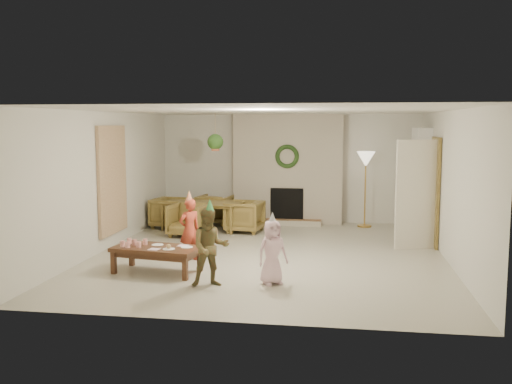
% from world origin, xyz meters
% --- Properties ---
extents(floor, '(7.00, 7.00, 0.00)m').
position_xyz_m(floor, '(0.00, 0.00, 0.00)').
color(floor, '#B7B29E').
rests_on(floor, ground).
extents(ceiling, '(7.00, 7.00, 0.00)m').
position_xyz_m(ceiling, '(0.00, 0.00, 2.50)').
color(ceiling, white).
rests_on(ceiling, wall_back).
extents(wall_back, '(7.00, 0.00, 7.00)m').
position_xyz_m(wall_back, '(0.00, 3.50, 1.25)').
color(wall_back, silver).
rests_on(wall_back, floor).
extents(wall_front, '(7.00, 0.00, 7.00)m').
position_xyz_m(wall_front, '(0.00, -3.50, 1.25)').
color(wall_front, silver).
rests_on(wall_front, floor).
extents(wall_left, '(0.00, 7.00, 7.00)m').
position_xyz_m(wall_left, '(-3.00, 0.00, 1.25)').
color(wall_left, silver).
rests_on(wall_left, floor).
extents(wall_right, '(0.00, 7.00, 7.00)m').
position_xyz_m(wall_right, '(3.00, 0.00, 1.25)').
color(wall_right, silver).
rests_on(wall_right, floor).
extents(fireplace_mass, '(2.50, 0.40, 2.50)m').
position_xyz_m(fireplace_mass, '(0.00, 3.30, 1.25)').
color(fireplace_mass, '#5B2318').
rests_on(fireplace_mass, floor).
extents(fireplace_hearth, '(1.60, 0.30, 0.12)m').
position_xyz_m(fireplace_hearth, '(0.00, 2.95, 0.06)').
color(fireplace_hearth, brown).
rests_on(fireplace_hearth, floor).
extents(fireplace_firebox, '(0.75, 0.12, 0.75)m').
position_xyz_m(fireplace_firebox, '(0.00, 3.12, 0.45)').
color(fireplace_firebox, black).
rests_on(fireplace_firebox, floor).
extents(fireplace_wreath, '(0.54, 0.10, 0.54)m').
position_xyz_m(fireplace_wreath, '(0.00, 3.07, 1.55)').
color(fireplace_wreath, '#1D3A16').
rests_on(fireplace_wreath, fireplace_mass).
extents(floor_lamp_base, '(0.31, 0.31, 0.03)m').
position_xyz_m(floor_lamp_base, '(1.75, 3.00, 0.02)').
color(floor_lamp_base, gold).
rests_on(floor_lamp_base, floor).
extents(floor_lamp_post, '(0.03, 0.03, 1.51)m').
position_xyz_m(floor_lamp_post, '(1.75, 3.00, 0.78)').
color(floor_lamp_post, gold).
rests_on(floor_lamp_post, floor).
extents(floor_lamp_shade, '(0.40, 0.40, 0.34)m').
position_xyz_m(floor_lamp_shade, '(1.75, 3.00, 1.51)').
color(floor_lamp_shade, beige).
rests_on(floor_lamp_shade, floor_lamp_post).
extents(bookshelf_carcass, '(0.30, 1.00, 2.20)m').
position_xyz_m(bookshelf_carcass, '(2.84, 2.30, 1.10)').
color(bookshelf_carcass, white).
rests_on(bookshelf_carcass, floor).
extents(bookshelf_shelf_a, '(0.30, 0.92, 0.03)m').
position_xyz_m(bookshelf_shelf_a, '(2.82, 2.30, 0.45)').
color(bookshelf_shelf_a, white).
rests_on(bookshelf_shelf_a, bookshelf_carcass).
extents(bookshelf_shelf_b, '(0.30, 0.92, 0.03)m').
position_xyz_m(bookshelf_shelf_b, '(2.82, 2.30, 0.85)').
color(bookshelf_shelf_b, white).
rests_on(bookshelf_shelf_b, bookshelf_carcass).
extents(bookshelf_shelf_c, '(0.30, 0.92, 0.03)m').
position_xyz_m(bookshelf_shelf_c, '(2.82, 2.30, 1.25)').
color(bookshelf_shelf_c, white).
rests_on(bookshelf_shelf_c, bookshelf_carcass).
extents(bookshelf_shelf_d, '(0.30, 0.92, 0.03)m').
position_xyz_m(bookshelf_shelf_d, '(2.82, 2.30, 1.65)').
color(bookshelf_shelf_d, white).
rests_on(bookshelf_shelf_d, bookshelf_carcass).
extents(books_row_lower, '(0.20, 0.40, 0.24)m').
position_xyz_m(books_row_lower, '(2.80, 2.15, 0.59)').
color(books_row_lower, '#AD2920').
rests_on(books_row_lower, bookshelf_shelf_a).
extents(books_row_mid, '(0.20, 0.44, 0.24)m').
position_xyz_m(books_row_mid, '(2.80, 2.35, 0.99)').
color(books_row_mid, '#296997').
rests_on(books_row_mid, bookshelf_shelf_b).
extents(books_row_upper, '(0.20, 0.36, 0.22)m').
position_xyz_m(books_row_upper, '(2.80, 2.20, 1.38)').
color(books_row_upper, '#B08F25').
rests_on(books_row_upper, bookshelf_shelf_c).
extents(door_frame, '(0.05, 0.86, 2.04)m').
position_xyz_m(door_frame, '(2.96, 1.20, 1.02)').
color(door_frame, olive).
rests_on(door_frame, floor).
extents(door_leaf, '(0.77, 0.32, 2.00)m').
position_xyz_m(door_leaf, '(2.58, 0.82, 1.00)').
color(door_leaf, beige).
rests_on(door_leaf, floor).
extents(curtain_panel, '(0.06, 1.20, 2.00)m').
position_xyz_m(curtain_panel, '(-2.96, 0.20, 1.25)').
color(curtain_panel, beige).
rests_on(curtain_panel, wall_left).
extents(dining_table, '(1.85, 1.20, 0.61)m').
position_xyz_m(dining_table, '(-1.73, 2.10, 0.30)').
color(dining_table, olive).
rests_on(dining_table, floor).
extents(dining_chair_near, '(0.81, 0.83, 0.67)m').
position_xyz_m(dining_chair_near, '(-1.84, 1.35, 0.34)').
color(dining_chair_near, olive).
rests_on(dining_chair_near, floor).
extents(dining_chair_far, '(0.81, 0.83, 0.67)m').
position_xyz_m(dining_chair_far, '(-1.63, 2.85, 0.34)').
color(dining_chair_far, olive).
rests_on(dining_chair_far, floor).
extents(dining_chair_left, '(0.83, 0.81, 0.67)m').
position_xyz_m(dining_chair_left, '(-2.49, 2.21, 0.34)').
color(dining_chair_left, olive).
rests_on(dining_chair_left, floor).
extents(dining_chair_right, '(0.83, 0.81, 0.67)m').
position_xyz_m(dining_chair_right, '(-0.79, 1.97, 0.34)').
color(dining_chair_right, olive).
rests_on(dining_chair_right, floor).
extents(hanging_plant_cord, '(0.01, 0.01, 0.70)m').
position_xyz_m(hanging_plant_cord, '(-1.30, 1.50, 2.15)').
color(hanging_plant_cord, tan).
rests_on(hanging_plant_cord, ceiling).
extents(hanging_plant_pot, '(0.16, 0.16, 0.12)m').
position_xyz_m(hanging_plant_pot, '(-1.30, 1.50, 1.80)').
color(hanging_plant_pot, '#A25234').
rests_on(hanging_plant_pot, hanging_plant_cord).
extents(hanging_plant_foliage, '(0.32, 0.32, 0.32)m').
position_xyz_m(hanging_plant_foliage, '(-1.30, 1.50, 1.92)').
color(hanging_plant_foliage, '#224617').
rests_on(hanging_plant_foliage, hanging_plant_pot).
extents(coffee_table_top, '(1.41, 0.86, 0.06)m').
position_xyz_m(coffee_table_top, '(-1.55, -1.50, 0.37)').
color(coffee_table_top, '#4D2D19').
rests_on(coffee_table_top, floor).
extents(coffee_table_apron, '(1.29, 0.74, 0.08)m').
position_xyz_m(coffee_table_apron, '(-1.55, -1.50, 0.30)').
color(coffee_table_apron, '#4D2D19').
rests_on(coffee_table_apron, floor).
extents(coffee_leg_fl, '(0.08, 0.08, 0.34)m').
position_xyz_m(coffee_leg_fl, '(-2.18, -1.67, 0.17)').
color(coffee_leg_fl, '#4D2D19').
rests_on(coffee_leg_fl, floor).
extents(coffee_leg_fr, '(0.08, 0.08, 0.34)m').
position_xyz_m(coffee_leg_fr, '(-1.00, -1.86, 0.17)').
color(coffee_leg_fr, '#4D2D19').
rests_on(coffee_leg_fr, floor).
extents(coffee_leg_bl, '(0.08, 0.08, 0.34)m').
position_xyz_m(coffee_leg_bl, '(-2.10, -1.14, 0.17)').
color(coffee_leg_bl, '#4D2D19').
rests_on(coffee_leg_bl, floor).
extents(coffee_leg_br, '(0.08, 0.08, 0.34)m').
position_xyz_m(coffee_leg_br, '(-0.92, -1.33, 0.17)').
color(coffee_leg_br, '#4D2D19').
rests_on(coffee_leg_br, floor).
extents(cup_a, '(0.08, 0.08, 0.09)m').
position_xyz_m(cup_a, '(-2.07, -1.57, 0.45)').
color(cup_a, white).
rests_on(cup_a, coffee_table_top).
extents(cup_b, '(0.08, 0.08, 0.09)m').
position_xyz_m(cup_b, '(-2.04, -1.37, 0.45)').
color(cup_b, white).
rests_on(cup_b, coffee_table_top).
extents(cup_c, '(0.08, 0.08, 0.09)m').
position_xyz_m(cup_c, '(-1.96, -1.64, 0.45)').
color(cup_c, white).
rests_on(cup_c, coffee_table_top).
extents(cup_d, '(0.08, 0.08, 0.09)m').
position_xyz_m(cup_d, '(-1.93, -1.44, 0.45)').
color(cup_d, white).
rests_on(cup_d, coffee_table_top).
extents(cup_e, '(0.08, 0.08, 0.09)m').
position_xyz_m(cup_e, '(-1.81, -1.58, 0.45)').
color(cup_e, white).
rests_on(cup_e, coffee_table_top).
extents(cup_f, '(0.08, 0.08, 0.09)m').
position_xyz_m(cup_f, '(-1.78, -1.38, 0.45)').
color(cup_f, white).
rests_on(cup_f, coffee_table_top).
extents(plate_a, '(0.21, 0.21, 0.01)m').
position_xyz_m(plate_a, '(-1.58, -1.37, 0.41)').
color(plate_a, white).
rests_on(plate_a, coffee_table_top).
extents(plate_b, '(0.21, 0.21, 0.01)m').
position_xyz_m(plate_b, '(-1.31, -1.64, 0.41)').
color(plate_b, white).
rests_on(plate_b, coffee_table_top).
extents(plate_c, '(0.21, 0.21, 0.01)m').
position_xyz_m(plate_c, '(-1.08, -1.47, 0.41)').
color(plate_c, white).
rests_on(plate_c, coffee_table_top).
extents(food_scoop, '(0.08, 0.08, 0.07)m').
position_xyz_m(food_scoop, '(-1.31, -1.64, 0.45)').
color(food_scoop, tan).
rests_on(food_scoop, plate_b).
extents(napkin_left, '(0.17, 0.17, 0.01)m').
position_xyz_m(napkin_left, '(-1.53, -1.69, 0.41)').
color(napkin_left, '#F5B5CF').
rests_on(napkin_left, coffee_table_top).
extents(napkin_right, '(0.17, 0.17, 0.01)m').
position_xyz_m(napkin_right, '(-1.17, -1.38, 0.41)').
color(napkin_right, '#F5B5CF').
rests_on(napkin_right, coffee_table_top).
extents(child_red, '(0.45, 0.44, 1.04)m').
position_xyz_m(child_red, '(-1.26, -0.67, 0.52)').
color(child_red, '#AC3925').
rests_on(child_red, floor).
extents(party_hat_red, '(0.19, 0.19, 0.20)m').
position_xyz_m(party_hat_red, '(-1.26, -0.67, 1.09)').
color(party_hat_red, gold).
rests_on(party_hat_red, child_red).
extents(child_plaid, '(0.65, 0.57, 1.11)m').
position_xyz_m(child_plaid, '(-0.57, -2.09, 0.56)').
color(child_plaid, brown).
rests_on(child_plaid, floor).
extents(party_hat_plaid, '(0.13, 0.13, 0.18)m').
position_xyz_m(party_hat_plaid, '(-0.57, -2.09, 1.15)').
color(party_hat_plaid, '#46A455').
rests_on(party_hat_plaid, child_plaid).
extents(child_pink, '(0.54, 0.49, 0.92)m').
position_xyz_m(child_pink, '(0.28, -1.85, 0.46)').
color(child_pink, '#F3C3D3').
rests_on(child_pink, floor).
extents(party_hat_pink, '(0.16, 0.16, 0.17)m').
position_xyz_m(party_hat_pink, '(0.28, -1.85, 0.96)').
color(party_hat_pink, silver).
rests_on(party_hat_pink, child_pink).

